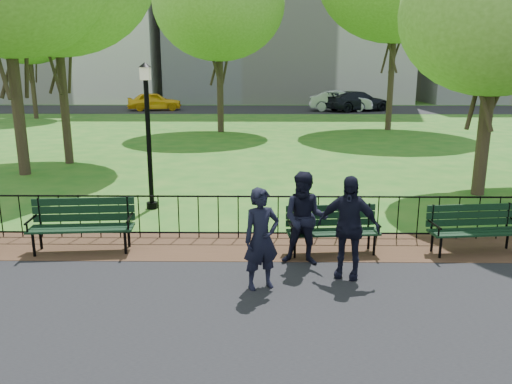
{
  "coord_description": "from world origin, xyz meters",
  "views": [
    {
      "loc": [
        -0.52,
        -7.59,
        3.35
      ],
      "look_at": [
        -0.64,
        1.5,
        1.1
      ],
      "focal_mm": 35.0,
      "sensor_mm": 36.0,
      "label": 1
    }
  ],
  "objects_px": {
    "tree_far_c": "(219,4)",
    "sedan_silver": "(341,101)",
    "sedan_dark": "(358,101)",
    "person_mid": "(305,219)",
    "taxi": "(154,101)",
    "person_right": "(348,227)",
    "tree_far_w": "(26,21)",
    "park_bench_right_a": "(474,224)",
    "park_bench_main": "(319,223)",
    "tree_near_e": "(497,14)",
    "park_bench_left_a": "(82,219)",
    "person_left": "(261,239)",
    "lamppost": "(148,131)"
  },
  "relations": [
    {
      "from": "park_bench_main",
      "to": "tree_far_c",
      "type": "distance_m",
      "value": 19.69
    },
    {
      "from": "park_bench_main",
      "to": "sedan_dark",
      "type": "relative_size",
      "value": 0.31
    },
    {
      "from": "tree_near_e",
      "to": "tree_far_w",
      "type": "distance_m",
      "value": 30.25
    },
    {
      "from": "person_mid",
      "to": "taxi",
      "type": "bearing_deg",
      "value": 115.68
    },
    {
      "from": "tree_far_w",
      "to": "person_mid",
      "type": "height_order",
      "value": "tree_far_w"
    },
    {
      "from": "sedan_dark",
      "to": "sedan_silver",
      "type": "bearing_deg",
      "value": 67.96
    },
    {
      "from": "park_bench_main",
      "to": "tree_far_w",
      "type": "relative_size",
      "value": 0.19
    },
    {
      "from": "park_bench_right_a",
      "to": "sedan_silver",
      "type": "xyz_separation_m",
      "value": [
        2.38,
        31.95,
        0.28
      ]
    },
    {
      "from": "tree_far_w",
      "to": "sedan_silver",
      "type": "height_order",
      "value": "tree_far_w"
    },
    {
      "from": "tree_far_w",
      "to": "sedan_silver",
      "type": "distance_m",
      "value": 23.51
    },
    {
      "from": "park_bench_main",
      "to": "lamppost",
      "type": "bearing_deg",
      "value": 135.44
    },
    {
      "from": "park_bench_right_a",
      "to": "tree_near_e",
      "type": "relative_size",
      "value": 0.26
    },
    {
      "from": "park_bench_main",
      "to": "taxi",
      "type": "bearing_deg",
      "value": 101.65
    },
    {
      "from": "taxi",
      "to": "park_bench_right_a",
      "type": "bearing_deg",
      "value": -170.78
    },
    {
      "from": "tree_near_e",
      "to": "park_bench_left_a",
      "type": "bearing_deg",
      "value": -154.4
    },
    {
      "from": "park_bench_right_a",
      "to": "person_mid",
      "type": "bearing_deg",
      "value": -175.06
    },
    {
      "from": "person_left",
      "to": "tree_far_c",
      "type": "bearing_deg",
      "value": 73.31
    },
    {
      "from": "park_bench_right_a",
      "to": "sedan_dark",
      "type": "distance_m",
      "value": 32.2
    },
    {
      "from": "tree_far_w",
      "to": "person_mid",
      "type": "bearing_deg",
      "value": -58.05
    },
    {
      "from": "tree_far_c",
      "to": "sedan_dark",
      "type": "height_order",
      "value": "tree_far_c"
    },
    {
      "from": "person_right",
      "to": "sedan_dark",
      "type": "distance_m",
      "value": 33.73
    },
    {
      "from": "tree_far_c",
      "to": "sedan_dark",
      "type": "distance_m",
      "value": 17.86
    },
    {
      "from": "tree_near_e",
      "to": "park_bench_right_a",
      "type": "bearing_deg",
      "value": -113.96
    },
    {
      "from": "park_bench_right_a",
      "to": "person_mid",
      "type": "xyz_separation_m",
      "value": [
        -3.18,
        -0.63,
        0.28
      ]
    },
    {
      "from": "person_right",
      "to": "tree_near_e",
      "type": "bearing_deg",
      "value": 70.8
    },
    {
      "from": "park_bench_main",
      "to": "sedan_dark",
      "type": "distance_m",
      "value": 32.8
    },
    {
      "from": "person_right",
      "to": "sedan_dark",
      "type": "bearing_deg",
      "value": 98.84
    },
    {
      "from": "park_bench_right_a",
      "to": "tree_far_w",
      "type": "distance_m",
      "value": 32.77
    },
    {
      "from": "park_bench_main",
      "to": "tree_near_e",
      "type": "relative_size",
      "value": 0.26
    },
    {
      "from": "person_mid",
      "to": "park_bench_main",
      "type": "bearing_deg",
      "value": 67.15
    },
    {
      "from": "tree_far_c",
      "to": "sedan_dark",
      "type": "xyz_separation_m",
      "value": [
        9.94,
        13.66,
        -5.78
      ]
    },
    {
      "from": "tree_far_c",
      "to": "sedan_silver",
      "type": "height_order",
      "value": "tree_far_c"
    },
    {
      "from": "person_mid",
      "to": "taxi",
      "type": "height_order",
      "value": "person_mid"
    },
    {
      "from": "park_bench_left_a",
      "to": "tree_near_e",
      "type": "distance_m",
      "value": 11.05
    },
    {
      "from": "park_bench_right_a",
      "to": "taxi",
      "type": "distance_m",
      "value": 34.84
    },
    {
      "from": "taxi",
      "to": "sedan_dark",
      "type": "height_order",
      "value": "sedan_dark"
    },
    {
      "from": "tree_near_e",
      "to": "tree_far_w",
      "type": "bearing_deg",
      "value": 135.49
    },
    {
      "from": "tree_far_w",
      "to": "person_right",
      "type": "bearing_deg",
      "value": -57.56
    },
    {
      "from": "sedan_dark",
      "to": "tree_far_w",
      "type": "bearing_deg",
      "value": 81.82
    },
    {
      "from": "lamppost",
      "to": "person_left",
      "type": "xyz_separation_m",
      "value": [
        2.7,
        -4.56,
        -1.09
      ]
    },
    {
      "from": "tree_far_w",
      "to": "person_left",
      "type": "bearing_deg",
      "value": -60.17
    },
    {
      "from": "person_mid",
      "to": "taxi",
      "type": "distance_m",
      "value": 34.41
    },
    {
      "from": "person_mid",
      "to": "person_right",
      "type": "relative_size",
      "value": 0.97
    },
    {
      "from": "sedan_silver",
      "to": "person_right",
      "type": "bearing_deg",
      "value": 177.42
    },
    {
      "from": "park_bench_main",
      "to": "tree_far_c",
      "type": "height_order",
      "value": "tree_far_c"
    },
    {
      "from": "sedan_dark",
      "to": "park_bench_left_a",
      "type": "bearing_deg",
      "value": 137.52
    },
    {
      "from": "tree_far_c",
      "to": "sedan_silver",
      "type": "distance_m",
      "value": 17.09
    },
    {
      "from": "taxi",
      "to": "person_mid",
      "type": "bearing_deg",
      "value": -176.11
    },
    {
      "from": "park_bench_right_a",
      "to": "tree_far_c",
      "type": "bearing_deg",
      "value": 102.39
    },
    {
      "from": "park_bench_right_a",
      "to": "person_mid",
      "type": "relative_size",
      "value": 1.07
    }
  ]
}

